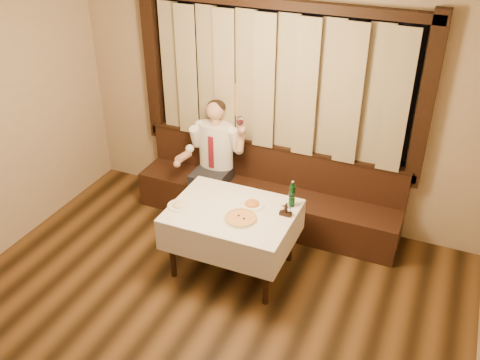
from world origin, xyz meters
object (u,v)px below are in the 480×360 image
at_px(dining_table, 232,218).
at_px(pizza, 241,218).
at_px(green_bottle, 292,195).
at_px(pasta_cream, 179,203).
at_px(cruet_caddy, 286,211).
at_px(pasta_red, 252,202).
at_px(seated_man, 214,152).
at_px(banquette, 267,197).

distance_m(dining_table, pizza, 0.23).
bearing_deg(dining_table, green_bottle, 30.60).
bearing_deg(pasta_cream, cruet_caddy, 14.71).
bearing_deg(pasta_red, dining_table, -133.85).
distance_m(dining_table, pasta_red, 0.26).
bearing_deg(green_bottle, seated_man, 152.43).
xyz_separation_m(green_bottle, cruet_caddy, (-0.00, -0.19, -0.08)).
xyz_separation_m(pizza, green_bottle, (0.38, 0.44, 0.11)).
bearing_deg(seated_man, pasta_red, -43.66).
relative_size(pizza, green_bottle, 1.17).
bearing_deg(green_bottle, pasta_cream, -156.15).
bearing_deg(green_bottle, banquette, 126.74).
xyz_separation_m(pasta_red, cruet_caddy, (0.38, -0.04, 0.01)).
distance_m(pizza, pasta_red, 0.28).
bearing_deg(pasta_cream, pizza, 2.77).
xyz_separation_m(dining_table, seated_man, (-0.66, 0.93, 0.19)).
xyz_separation_m(pizza, seated_man, (-0.80, 1.06, 0.07)).
relative_size(pasta_cream, cruet_caddy, 1.85).
bearing_deg(banquette, green_bottle, -53.26).
bearing_deg(green_bottle, dining_table, -149.40).
height_order(banquette, seated_man, seated_man).
height_order(green_bottle, seated_man, seated_man).
bearing_deg(green_bottle, cruet_caddy, -90.00).
height_order(banquette, green_bottle, green_bottle).
relative_size(pasta_red, seated_man, 0.18).
height_order(dining_table, pasta_cream, pasta_cream).
xyz_separation_m(banquette, pasta_cream, (-0.53, -1.18, 0.48)).
bearing_deg(pasta_red, seated_man, 136.34).
relative_size(pizza, cruet_caddy, 2.62).
bearing_deg(seated_man, pasta_cream, -83.36).
relative_size(pasta_cream, green_bottle, 0.83).
xyz_separation_m(dining_table, pasta_cream, (-0.53, -0.16, 0.14)).
bearing_deg(pasta_red, pizza, -91.38).
bearing_deg(cruet_caddy, pasta_red, 175.47).
distance_m(banquette, dining_table, 1.08).
distance_m(banquette, pizza, 1.24).
distance_m(pizza, seated_man, 1.33).
height_order(pizza, green_bottle, green_bottle).
xyz_separation_m(pizza, pasta_red, (0.01, 0.28, 0.02)).
distance_m(pasta_red, cruet_caddy, 0.38).
bearing_deg(cruet_caddy, pasta_cream, -164.25).
relative_size(dining_table, pasta_cream, 5.26).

